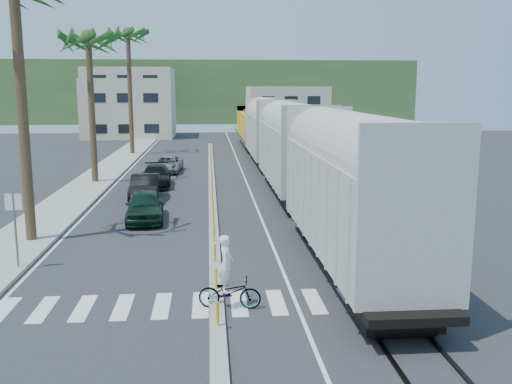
{
  "coord_description": "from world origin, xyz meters",
  "views": [
    {
      "loc": [
        -0.17,
        -19.0,
        6.66
      ],
      "look_at": [
        1.95,
        6.58,
        2.0
      ],
      "focal_mm": 40.0,
      "sensor_mm": 36.0,
      "label": 1
    }
  ],
  "objects_px": {
    "car_lead": "(145,206)",
    "car_second": "(145,188)",
    "cyclist": "(229,285)",
    "street_sign": "(15,219)"
  },
  "relations": [
    {
      "from": "car_lead",
      "to": "car_second",
      "type": "distance_m",
      "value": 5.52
    },
    {
      "from": "car_lead",
      "to": "cyclist",
      "type": "bearing_deg",
      "value": -76.53
    },
    {
      "from": "car_second",
      "to": "cyclist",
      "type": "bearing_deg",
      "value": -77.61
    },
    {
      "from": "car_second",
      "to": "cyclist",
      "type": "distance_m",
      "value": 18.2
    },
    {
      "from": "car_second",
      "to": "car_lead",
      "type": "bearing_deg",
      "value": -85.68
    },
    {
      "from": "street_sign",
      "to": "cyclist",
      "type": "distance_m",
      "value": 8.9
    },
    {
      "from": "street_sign",
      "to": "car_second",
      "type": "height_order",
      "value": "street_sign"
    },
    {
      "from": "car_lead",
      "to": "car_second",
      "type": "xyz_separation_m",
      "value": [
        -0.58,
        5.49,
        -0.01
      ]
    },
    {
      "from": "street_sign",
      "to": "car_second",
      "type": "relative_size",
      "value": 0.63
    },
    {
      "from": "car_lead",
      "to": "car_second",
      "type": "bearing_deg",
      "value": 91.91
    }
  ]
}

